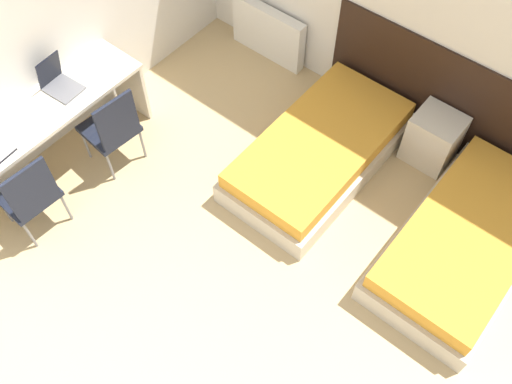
# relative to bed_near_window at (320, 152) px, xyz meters

# --- Properties ---
(wall_left) EXTENTS (0.05, 5.21, 2.70)m
(wall_left) POSITION_rel_bed_near_window_xyz_m (-2.18, -1.12, 1.16)
(wall_left) COLOR silver
(wall_left) RESTS_ON ground_plane
(headboard_panel) EXTENTS (2.58, 0.03, 1.06)m
(headboard_panel) POSITION_rel_bed_near_window_xyz_m (0.75, 0.97, 0.34)
(headboard_panel) COLOR black
(headboard_panel) RESTS_ON ground_plane
(bed_near_window) EXTENTS (0.98, 1.88, 0.39)m
(bed_near_window) POSITION_rel_bed_near_window_xyz_m (0.00, 0.00, 0.00)
(bed_near_window) COLOR beige
(bed_near_window) RESTS_ON ground_plane
(bed_near_door) EXTENTS (0.98, 1.88, 0.39)m
(bed_near_door) POSITION_rel_bed_near_window_xyz_m (1.51, 0.00, 0.00)
(bed_near_door) COLOR beige
(bed_near_door) RESTS_ON ground_plane
(nightstand) EXTENTS (0.44, 0.39, 0.53)m
(nightstand) POSITION_rel_bed_near_window_xyz_m (0.75, 0.75, 0.08)
(nightstand) COLOR beige
(nightstand) RESTS_ON ground_plane
(radiator) EXTENTS (0.89, 0.12, 0.59)m
(radiator) POSITION_rel_bed_near_window_xyz_m (-1.32, 0.89, 0.10)
(radiator) COLOR silver
(radiator) RESTS_ON ground_plane
(desk) EXTENTS (0.54, 2.06, 0.74)m
(desk) POSITION_rel_bed_near_window_xyz_m (-1.89, -1.60, 0.39)
(desk) COLOR beige
(desk) RESTS_ON ground_plane
(chair_near_laptop) EXTENTS (0.47, 0.47, 0.92)m
(chair_near_laptop) POSITION_rel_bed_near_window_xyz_m (-1.48, -1.15, 0.30)
(chair_near_laptop) COLOR black
(chair_near_laptop) RESTS_ON ground_plane
(chair_near_notebook) EXTENTS (0.46, 0.46, 0.92)m
(chair_near_notebook) POSITION_rel_bed_near_window_xyz_m (-1.48, -2.07, 0.30)
(chair_near_notebook) COLOR black
(chair_near_notebook) RESTS_ON ground_plane
(laptop) EXTENTS (0.33, 0.27, 0.32)m
(laptop) POSITION_rel_bed_near_window_xyz_m (-1.97, -1.24, 0.61)
(laptop) COLOR slate
(laptop) RESTS_ON desk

